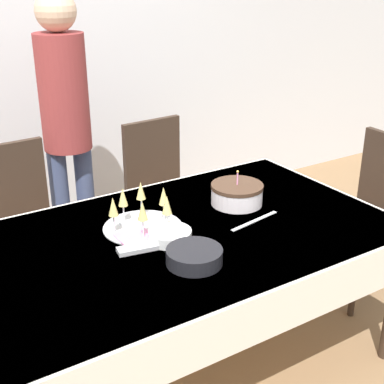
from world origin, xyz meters
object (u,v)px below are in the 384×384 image
at_px(dining_chair_far_left, 22,224).
at_px(champagne_tray, 142,213).
at_px(plate_stack_main, 194,256).
at_px(person_standing, 65,113).
at_px(dining_chair_far_right, 162,190).
at_px(dining_chair_right_end, 371,210).
at_px(birthday_cake, 237,194).
at_px(plate_stack_dessert, 170,235).

relative_size(dining_chair_far_left, champagne_tray, 2.64).
height_order(plate_stack_main, person_standing, person_standing).
xyz_separation_m(dining_chair_far_right, dining_chair_right_end, (0.88, -0.90, 0.00)).
xyz_separation_m(plate_stack_main, person_standing, (-0.01, 1.36, 0.28)).
distance_m(dining_chair_far_left, plate_stack_main, 1.24).
bearing_deg(person_standing, dining_chair_far_right, -22.45).
distance_m(birthday_cake, plate_stack_dessert, 0.50).
bearing_deg(dining_chair_far_left, plate_stack_dessert, -66.80).
height_order(dining_chair_far_right, person_standing, person_standing).
height_order(dining_chair_far_left, plate_stack_dessert, dining_chair_far_left).
xyz_separation_m(dining_chair_right_end, person_standing, (-1.39, 1.11, 0.52)).
relative_size(dining_chair_far_right, plate_stack_main, 4.18).
bearing_deg(plate_stack_dessert, birthday_cake, 18.49).
xyz_separation_m(champagne_tray, plate_stack_dessert, (0.04, -0.17, -0.05)).
xyz_separation_m(dining_chair_far_left, dining_chair_far_right, (0.88, -0.00, 0.00)).
bearing_deg(dining_chair_far_right, champagne_tray, -124.52).
bearing_deg(champagne_tray, birthday_cake, -1.08).
height_order(dining_chair_far_left, dining_chair_right_end, same).
xyz_separation_m(dining_chair_right_end, birthday_cake, (-0.88, 0.13, 0.26)).
distance_m(dining_chair_right_end, person_standing, 1.85).
bearing_deg(plate_stack_main, dining_chair_far_left, 108.51).
bearing_deg(dining_chair_far_left, dining_chair_far_right, -0.00).
bearing_deg(person_standing, plate_stack_main, -89.53).
height_order(birthday_cake, plate_stack_dessert, birthday_cake).
distance_m(dining_chair_far_left, plate_stack_dessert, 1.04).
bearing_deg(plate_stack_main, person_standing, 90.47).
distance_m(champagne_tray, plate_stack_main, 0.39).
xyz_separation_m(dining_chair_far_left, birthday_cake, (0.88, -0.78, 0.26)).
distance_m(dining_chair_far_right, person_standing, 0.76).
relative_size(champagne_tray, person_standing, 0.21).
xyz_separation_m(birthday_cake, plate_stack_main, (-0.49, -0.38, -0.02)).
bearing_deg(champagne_tray, dining_chair_far_left, 114.93).
distance_m(dining_chair_far_left, champagne_tray, 0.89).
bearing_deg(dining_chair_right_end, dining_chair_far_right, 134.25).
relative_size(dining_chair_right_end, champagne_tray, 2.64).
relative_size(dining_chair_far_left, dining_chair_right_end, 1.00).
distance_m(champagne_tray, person_standing, 1.01).
distance_m(birthday_cake, plate_stack_main, 0.62).
height_order(dining_chair_far_left, champagne_tray, dining_chair_far_left).
xyz_separation_m(dining_chair_right_end, champagne_tray, (-1.41, 0.14, 0.28)).
relative_size(dining_chair_far_left, plate_stack_main, 4.18).
relative_size(birthday_cake, champagne_tray, 0.72).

